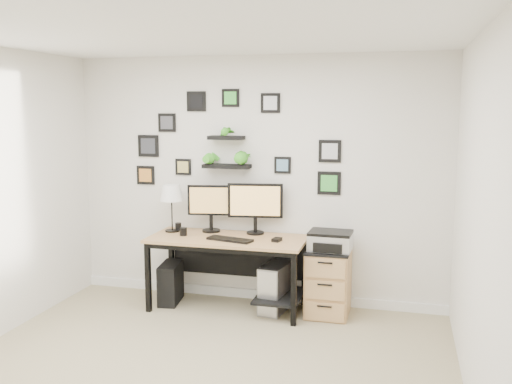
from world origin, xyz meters
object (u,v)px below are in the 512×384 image
(desk, at_px, (232,249))
(printer, at_px, (330,241))
(pc_tower_black, at_px, (171,283))
(mug, at_px, (183,232))
(monitor_right, at_px, (255,204))
(file_cabinet, at_px, (328,282))
(pc_tower_grey, at_px, (276,287))
(monitor_left, at_px, (211,205))
(table_lamp, at_px, (171,194))

(desk, xyz_separation_m, printer, (1.01, 0.02, 0.14))
(pc_tower_black, bearing_deg, mug, -25.41)
(monitor_right, distance_m, file_cabinet, 1.09)
(printer, bearing_deg, file_cabinet, 116.15)
(pc_tower_black, xyz_separation_m, pc_tower_grey, (1.14, 0.04, 0.03))
(monitor_left, height_order, pc_tower_grey, monitor_left)
(monitor_right, bearing_deg, pc_tower_black, -166.81)
(file_cabinet, bearing_deg, mug, -175.24)
(pc_tower_black, bearing_deg, monitor_right, 4.90)
(pc_tower_grey, bearing_deg, file_cabinet, 3.58)
(desk, height_order, monitor_right, monitor_right)
(table_lamp, bearing_deg, monitor_left, 12.26)
(file_cabinet, height_order, printer, printer)
(desk, xyz_separation_m, file_cabinet, (0.99, 0.06, -0.29))
(desk, height_order, pc_tower_black, desk)
(file_cabinet, distance_m, printer, 0.43)
(monitor_right, relative_size, table_lamp, 1.13)
(desk, relative_size, file_cabinet, 2.39)
(table_lamp, relative_size, pc_tower_grey, 0.98)
(monitor_left, xyz_separation_m, pc_tower_black, (-0.40, -0.19, -0.83))
(monitor_left, height_order, printer, monitor_left)
(pc_tower_black, bearing_deg, printer, -7.10)
(monitor_right, xyz_separation_m, mug, (-0.70, -0.26, -0.28))
(printer, bearing_deg, monitor_right, 168.05)
(table_lamp, xyz_separation_m, file_cabinet, (1.68, -0.03, -0.82))
(monitor_left, bearing_deg, pc_tower_black, -154.79)
(monitor_left, height_order, monitor_right, monitor_right)
(monitor_left, relative_size, mug, 6.04)
(mug, xyz_separation_m, printer, (1.51, 0.09, -0.03))
(monitor_left, bearing_deg, monitor_right, 2.22)
(monitor_left, xyz_separation_m, monitor_right, (0.48, 0.02, 0.02))
(desk, bearing_deg, monitor_right, 44.59)
(monitor_left, distance_m, monitor_right, 0.48)
(pc_tower_black, bearing_deg, pc_tower_grey, -6.48)
(mug, bearing_deg, monitor_left, 47.87)
(table_lamp, height_order, printer, table_lamp)
(pc_tower_grey, relative_size, file_cabinet, 0.77)
(table_lamp, bearing_deg, pc_tower_black, -84.48)
(desk, relative_size, printer, 3.78)
(desk, distance_m, pc_tower_black, 0.80)
(desk, distance_m, printer, 1.02)
(pc_tower_grey, bearing_deg, monitor_left, 168.43)
(mug, bearing_deg, desk, 7.49)
(printer, bearing_deg, pc_tower_black, -178.81)
(printer, bearing_deg, desk, -178.63)
(monitor_right, distance_m, pc_tower_grey, 0.88)
(monitor_right, bearing_deg, pc_tower_grey, -33.24)
(monitor_right, xyz_separation_m, pc_tower_black, (-0.88, -0.21, -0.86))
(pc_tower_grey, distance_m, file_cabinet, 0.54)
(pc_tower_grey, distance_m, printer, 0.76)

